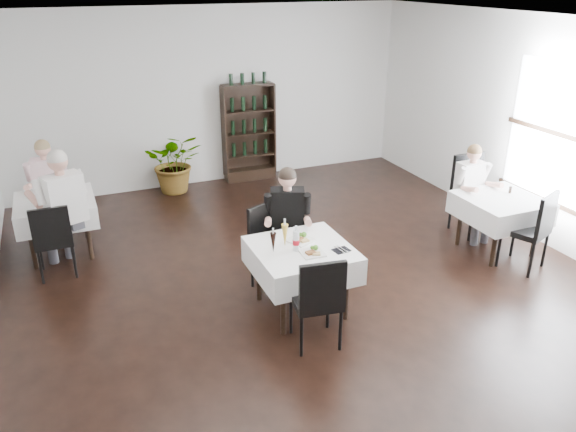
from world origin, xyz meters
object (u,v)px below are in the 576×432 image
(wine_shelf, at_px, (249,133))
(diner_main, at_px, (288,218))
(main_table, at_px, (302,260))
(potted_tree, at_px, (175,162))

(wine_shelf, xyz_separation_m, diner_main, (-0.79, -3.65, -0.02))
(wine_shelf, height_order, main_table, wine_shelf)
(wine_shelf, relative_size, diner_main, 1.23)
(wine_shelf, relative_size, potted_tree, 1.68)
(potted_tree, bearing_deg, main_table, -83.60)
(main_table, xyz_separation_m, diner_main, (0.11, 0.66, 0.21))
(potted_tree, distance_m, diner_main, 3.60)
(main_table, relative_size, diner_main, 0.72)
(potted_tree, relative_size, diner_main, 0.73)
(wine_shelf, bearing_deg, diner_main, -102.17)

